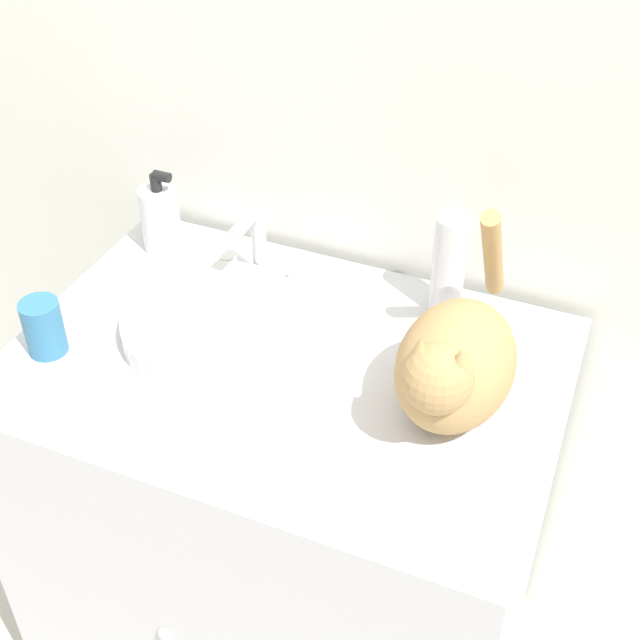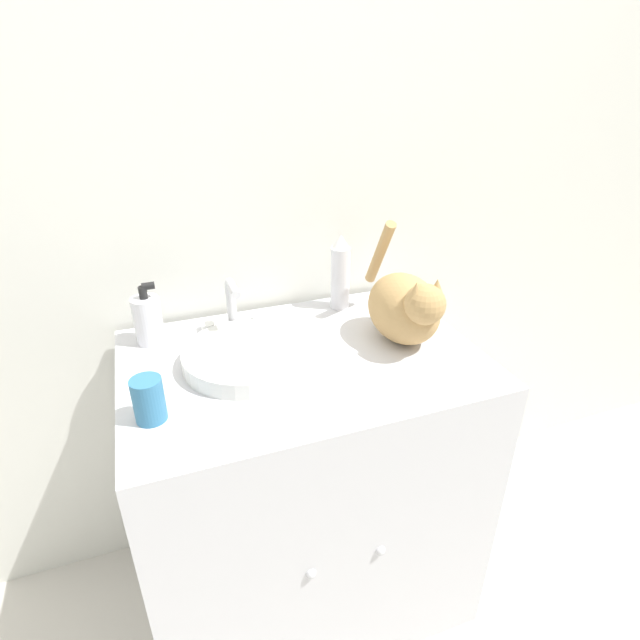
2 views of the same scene
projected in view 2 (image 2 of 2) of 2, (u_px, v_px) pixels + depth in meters
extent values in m
cube|color=silver|center=(258.00, 145.00, 1.27)|extent=(6.00, 0.05, 2.50)
cube|color=silver|center=(305.00, 483.00, 1.37)|extent=(0.84, 0.58, 0.81)
sphere|color=silver|center=(311.00, 574.00, 1.08)|extent=(0.02, 0.02, 0.02)
sphere|color=silver|center=(381.00, 551.00, 1.13)|extent=(0.02, 0.02, 0.02)
cylinder|color=silver|center=(247.00, 356.00, 1.15)|extent=(0.30, 0.30, 0.04)
cylinder|color=silver|center=(232.00, 307.00, 1.27)|extent=(0.02, 0.02, 0.14)
cylinder|color=silver|center=(233.00, 288.00, 1.20)|extent=(0.02, 0.08, 0.02)
cylinder|color=white|center=(209.00, 330.00, 1.27)|extent=(0.03, 0.03, 0.03)
cylinder|color=white|center=(257.00, 322.00, 1.31)|extent=(0.03, 0.03, 0.03)
ellipsoid|color=tan|center=(403.00, 308.00, 1.23)|extent=(0.17, 0.23, 0.17)
sphere|color=tan|center=(425.00, 304.00, 1.13)|extent=(0.10, 0.10, 0.10)
cone|color=tan|center=(416.00, 290.00, 1.10)|extent=(0.04, 0.04, 0.04)
cone|color=tan|center=(437.00, 287.00, 1.12)|extent=(0.04, 0.04, 0.04)
cylinder|color=tan|center=(380.00, 253.00, 1.31)|extent=(0.03, 0.13, 0.20)
cylinder|color=silver|center=(148.00, 320.00, 1.23)|extent=(0.07, 0.07, 0.12)
cylinder|color=black|center=(143.00, 293.00, 1.19)|extent=(0.02, 0.02, 0.03)
cylinder|color=black|center=(148.00, 286.00, 1.19)|extent=(0.03, 0.02, 0.02)
cylinder|color=silver|center=(340.00, 278.00, 1.39)|extent=(0.05, 0.05, 0.18)
cone|color=white|center=(341.00, 242.00, 1.34)|extent=(0.05, 0.05, 0.04)
cylinder|color=teal|center=(149.00, 400.00, 0.96)|extent=(0.06, 0.06, 0.09)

